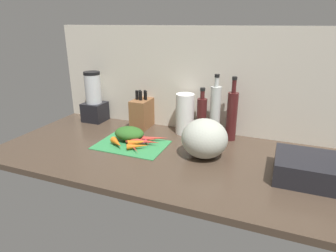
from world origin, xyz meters
TOP-DOWN VIEW (x-y plane):
  - ground_plane at (0.00, 0.00)cm, footprint 170.00×80.00cm
  - wall_back at (0.00, 38.50)cm, footprint 170.00×3.00cm
  - cutting_board at (-19.25, 1.70)cm, footprint 36.66×25.25cm
  - carrot_0 at (-10.03, 10.07)cm, footprint 15.48×9.54cm
  - carrot_1 at (-14.40, 2.24)cm, footprint 12.36×10.09cm
  - carrot_2 at (-13.69, 6.93)cm, footprint 11.31×11.58cm
  - carrot_3 at (-20.00, 11.74)cm, footprint 14.23×12.96cm
  - carrot_4 at (-20.86, 1.28)cm, footprint 10.68×11.00cm
  - carrot_5 at (-14.98, 6.95)cm, footprint 14.36×5.40cm
  - carrot_6 at (-22.32, 10.71)cm, footprint 13.75×10.32cm
  - carrot_7 at (-12.02, 3.91)cm, footprint 15.83×5.62cm
  - carrot_8 at (-16.13, -3.05)cm, footprint 13.66×12.39cm
  - carrot_9 at (-13.88, 2.65)cm, footprint 10.27×6.50cm
  - carrot_10 at (-22.85, 8.56)cm, footprint 13.20×13.01cm
  - carrot_11 at (-13.26, -2.38)cm, footprint 10.96×8.68cm
  - carrot_12 at (-24.73, -3.56)cm, footprint 10.32×8.96cm
  - carrot_greens_pile at (-23.19, 6.89)cm, footprint 16.66×12.82cm
  - winter_squash at (20.04, 2.66)cm, footprint 22.16×21.31cm
  - knife_block at (-26.54, 29.69)cm, footprint 10.01×15.90cm
  - blender_appliance at (-60.92, 29.14)cm, footprint 13.48×13.48cm
  - paper_towel_roll at (1.20, 29.50)cm, footprint 10.63×10.63cm
  - bottle_0 at (11.19, 29.41)cm, footprint 5.62×5.62cm
  - bottle_1 at (19.04, 27.87)cm, footprint 5.70×5.70cm
  - bottle_2 at (28.03, 29.33)cm, footprint 5.76×5.76cm
  - dish_rack at (66.53, -1.92)cm, footprint 28.48×24.49cm

SIDE VIEW (x-z plane):
  - ground_plane at x=0.00cm, z-range -3.00..0.00cm
  - cutting_board at x=-19.25cm, z-range 0.00..0.80cm
  - carrot_8 at x=-16.13cm, z-range 0.80..2.82cm
  - carrot_3 at x=-20.00cm, z-range 0.80..3.05cm
  - carrot_10 at x=-22.85cm, z-range 0.80..3.17cm
  - carrot_9 at x=-13.88cm, z-range 0.80..3.34cm
  - carrot_2 at x=-13.69cm, z-range 0.80..3.39cm
  - carrot_4 at x=-20.86cm, z-range 0.80..3.53cm
  - carrot_11 at x=-13.26cm, z-range 0.80..3.60cm
  - carrot_0 at x=-10.03cm, z-range 0.80..3.61cm
  - carrot_6 at x=-22.32cm, z-range 0.80..3.65cm
  - carrot_7 at x=-12.02cm, z-range 0.80..3.91cm
  - carrot_1 at x=-14.40cm, z-range 0.80..3.99cm
  - carrot_5 at x=-14.98cm, z-range 0.80..4.07cm
  - carrot_12 at x=-24.73cm, z-range 0.80..4.36cm
  - carrot_greens_pile at x=-23.19cm, z-range 0.80..7.85cm
  - dish_rack at x=66.53cm, z-range 0.00..9.50cm
  - knife_block at x=-26.54cm, z-range -2.43..20.61cm
  - winter_squash at x=20.04cm, z-range 0.00..19.02cm
  - bottle_0 at x=11.19cm, z-range -2.28..25.56cm
  - paper_towel_roll at x=1.20cm, z-range 0.00..23.47cm
  - blender_appliance at x=-60.92cm, z-range -2.26..30.17cm
  - bottle_2 at x=28.03cm, z-range -3.32..31.78cm
  - bottle_1 at x=19.04cm, z-range -2.64..33.41cm
  - wall_back at x=0.00cm, z-range 0.00..60.00cm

